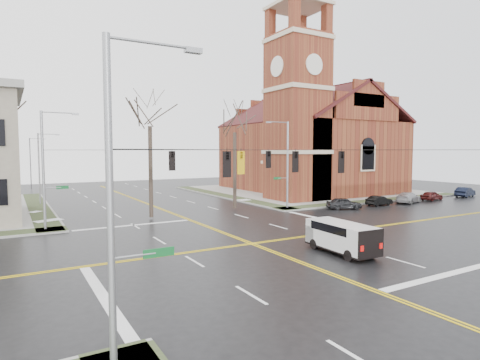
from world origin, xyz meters
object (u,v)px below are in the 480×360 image
streetlight_north_a (40,166)px  tree_ne (235,127)px  signal_pole_ne (286,162)px  signal_pole_sw (117,197)px  parked_car_e (465,192)px  signal_pole_nw (46,166)px  cargo_van (339,235)px  parked_car_d (432,196)px  church (306,135)px  streetlight_north_b (31,161)px  parked_car_a (344,203)px  parked_car_c (408,197)px  parked_car_b (379,201)px  tree_nw_near (150,120)px

streetlight_north_a → tree_ne: tree_ne is taller
signal_pole_ne → signal_pole_sw: (-22.64, -23.00, 0.00)m
parked_car_e → signal_pole_nw: bearing=74.6°
signal_pole_sw → cargo_van: bearing=25.2°
parked_car_d → tree_ne: size_ratio=0.29×
church → signal_pole_ne: church is taller
signal_pole_ne → signal_pole_sw: same height
signal_pole_sw → cargo_van: signal_pole_sw is taller
tree_ne → streetlight_north_b: bearing=117.1°
signal_pole_ne → parked_car_a: bearing=-30.4°
tree_ne → parked_car_c: bearing=-15.9°
tree_ne → cargo_van: bearing=-100.0°
signal_pole_nw → parked_car_c: bearing=-4.6°
cargo_van → parked_car_c: size_ratio=1.12×
parked_car_b → parked_car_e: bearing=-92.2°
church → streetlight_north_b: (-35.42, 23.22, -3.97)m
church → signal_pole_ne: size_ratio=3.06×
parked_car_d → cargo_van: bearing=108.3°
cargo_van → tree_ne: bearing=83.0°
tree_nw_near → tree_ne: (9.41, 1.35, -0.31)m
parked_car_a → tree_nw_near: tree_nw_near is taller
signal_pole_nw → streetlight_north_a: (0.67, 16.50, -0.48)m
parked_car_e → tree_ne: bearing=68.1°
parked_car_a → parked_car_e: size_ratio=0.92×
church → tree_nw_near: 30.01m
parked_car_a → church: bearing=-4.1°
tree_ne → parked_car_e: bearing=-9.7°
streetlight_north_b → tree_nw_near: 36.33m
streetlight_north_b → parked_car_e: bearing=-38.5°
streetlight_north_a → streetlight_north_b: (0.00, 20.00, 0.00)m
streetlight_north_a → tree_ne: bearing=-38.6°
signal_pole_nw → parked_car_d: 43.05m
parked_car_a → parked_car_e: bearing=-67.0°
church → parked_car_a: size_ratio=7.55×
streetlight_north_a → parked_car_c: 42.51m
church → parked_car_e: (14.00, -16.12, -7.78)m
church → signal_pole_ne: (-13.44, -13.28, -3.48)m
streetlight_north_b → cargo_van: (14.02, -52.59, -3.39)m
parked_car_b → tree_nw_near: (-24.81, 4.28, 8.30)m
parked_car_a → parked_car_b: 5.47m
parked_car_d → church: bearing=15.4°
signal_pole_sw → parked_car_e: (50.09, 20.16, -4.30)m
signal_pole_nw → parked_car_e: (50.09, -2.84, -4.30)m
signal_pole_ne → cargo_van: (-7.95, -16.09, -3.87)m
signal_pole_sw → parked_car_c: size_ratio=2.05×
parked_car_c → tree_ne: bearing=56.2°
signal_pole_ne → parked_car_e: 27.93m
signal_pole_sw → streetlight_north_b: signal_pole_sw is taller
signal_pole_sw → tree_nw_near: bearing=70.6°
parked_car_d → tree_nw_near: bearing=76.0°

